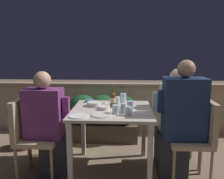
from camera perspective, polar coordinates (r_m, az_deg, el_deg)
The scene contains 26 objects.
ground_plane at distance 3.04m, azimuth -0.07°, elevation -18.71°, with size 16.00×16.00×0.00m, color #847056.
parapet_wall at distance 4.17m, azimuth 0.94°, elevation -4.23°, with size 9.00×0.18×0.86m.
dining_table at distance 2.79m, azimuth -0.07°, elevation -6.75°, with size 0.92×0.91×0.76m.
planter_hedge at distance 3.78m, azimuth -2.35°, elevation -6.25°, with size 1.11×0.47×0.73m.
chair_left_near at distance 2.84m, azimuth -19.12°, elevation -9.21°, with size 0.45×0.45×0.91m.
person_purple_stripe at distance 2.76m, azimuth -15.22°, elevation -8.34°, with size 0.49×0.26×1.22m.
chair_left_far at distance 3.15m, azimuth -16.76°, elevation -7.22°, with size 0.45×0.45×0.91m.
chair_right_near at distance 2.79m, azimuth 20.08°, elevation -9.61°, with size 0.45×0.45×0.91m.
person_navy_jumper at distance 2.71m, azimuth 16.16°, elevation -7.36°, with size 0.51×0.26×1.34m.
chair_right_far at distance 3.06m, azimuth 18.16°, elevation -7.79°, with size 0.45×0.45×0.91m.
person_blue_shirt at distance 2.99m, azimuth 14.44°, elevation -6.73°, with size 0.48×0.26×1.22m.
beer_bottle at distance 2.82m, azimuth 0.21°, elevation -2.34°, with size 0.07×0.07×0.26m.
plate_0 at distance 2.51m, azimuth -2.48°, elevation -6.15°, with size 0.22×0.22×0.01m.
plate_1 at distance 2.86m, azimuth 3.81°, elevation -4.14°, with size 0.19×0.19×0.01m.
plate_2 at distance 2.50m, azimuth -8.03°, elevation -6.34°, with size 0.21×0.21×0.01m.
bowl_0 at distance 2.75m, azimuth -1.88°, elevation -4.35°, with size 0.13×0.13×0.04m.
bowl_1 at distance 2.91m, azimuth -4.50°, elevation -3.42°, with size 0.16×0.16×0.05m.
bowl_2 at distance 3.13m, azimuth -5.39°, elevation -2.66°, with size 0.11×0.11×0.03m.
glass_cup_0 at distance 2.70m, azimuth 4.44°, elevation -3.93°, with size 0.08×0.08×0.11m.
glass_cup_1 at distance 3.07m, azimuth 2.73°, elevation -2.09°, with size 0.08×0.08×0.12m.
glass_cup_2 at distance 2.92m, azimuth 1.23°, elevation -2.82°, with size 0.08×0.08×0.11m.
glass_cup_3 at distance 2.58m, azimuth 2.73°, elevation -4.56°, with size 0.06×0.06×0.11m.
glass_cup_4 at distance 2.56m, azimuth 0.91°, elevation -4.79°, with size 0.08×0.08×0.10m.
glass_cup_5 at distance 2.51m, azimuth 3.98°, elevation -5.17°, with size 0.06×0.06×0.09m.
fork_0 at distance 3.09m, azimuth -1.70°, elevation -3.06°, with size 0.03×0.17×0.01m.
potted_plant at distance 3.70m, azimuth -20.89°, elevation -6.37°, with size 0.39×0.39×0.75m.
Camera 1 is at (0.14, -2.66, 1.47)m, focal length 38.00 mm.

